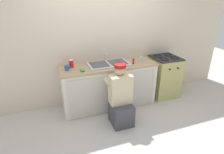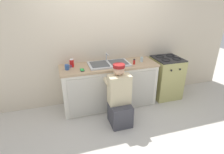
{
  "view_description": "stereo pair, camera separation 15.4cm",
  "coord_description": "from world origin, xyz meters",
  "px_view_note": "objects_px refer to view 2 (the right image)",
  "views": [
    {
      "loc": [
        -1.1,
        -2.96,
        2.14
      ],
      "look_at": [
        0.0,
        0.1,
        0.71
      ],
      "focal_mm": 30.0,
      "sensor_mm": 36.0,
      "label": 1
    },
    {
      "loc": [
        -0.96,
        -3.01,
        2.14
      ],
      "look_at": [
        0.0,
        0.1,
        0.71
      ],
      "focal_mm": 30.0,
      "sensor_mm": 36.0,
      "label": 2
    }
  ],
  "objects_px": {
    "sink_double_basin": "(109,64)",
    "soda_cup_red": "(72,63)",
    "cell_phone": "(82,70)",
    "coffee_mug": "(67,67)",
    "stove_range": "(166,77)",
    "water_glass": "(142,59)",
    "plumber_person": "(120,100)",
    "spice_bottle_red": "(134,62)"
  },
  "relations": [
    {
      "from": "cell_phone",
      "to": "coffee_mug",
      "type": "relative_size",
      "value": 1.11
    },
    {
      "from": "stove_range",
      "to": "soda_cup_red",
      "type": "distance_m",
      "value": 2.09
    },
    {
      "from": "soda_cup_red",
      "to": "cell_phone",
      "type": "xyz_separation_m",
      "value": [
        0.16,
        -0.23,
        -0.07
      ]
    },
    {
      "from": "water_glass",
      "to": "coffee_mug",
      "type": "distance_m",
      "value": 1.49
    },
    {
      "from": "sink_double_basin",
      "to": "cell_phone",
      "type": "xyz_separation_m",
      "value": [
        -0.55,
        -0.14,
        -0.01
      ]
    },
    {
      "from": "soda_cup_red",
      "to": "stove_range",
      "type": "bearing_deg",
      "value": -2.78
    },
    {
      "from": "spice_bottle_red",
      "to": "cell_phone",
      "type": "xyz_separation_m",
      "value": [
        -1.03,
        -0.02,
        -0.04
      ]
    },
    {
      "from": "spice_bottle_red",
      "to": "cell_phone",
      "type": "bearing_deg",
      "value": -178.93
    },
    {
      "from": "coffee_mug",
      "to": "plumber_person",
      "type": "bearing_deg",
      "value": -38.0
    },
    {
      "from": "sink_double_basin",
      "to": "stove_range",
      "type": "relative_size",
      "value": 0.87
    },
    {
      "from": "soda_cup_red",
      "to": "spice_bottle_red",
      "type": "relative_size",
      "value": 1.45
    },
    {
      "from": "sink_double_basin",
      "to": "soda_cup_red",
      "type": "relative_size",
      "value": 5.26
    },
    {
      "from": "spice_bottle_red",
      "to": "coffee_mug",
      "type": "bearing_deg",
      "value": 175.74
    },
    {
      "from": "soda_cup_red",
      "to": "spice_bottle_red",
      "type": "height_order",
      "value": "soda_cup_red"
    },
    {
      "from": "sink_double_basin",
      "to": "water_glass",
      "type": "height_order",
      "value": "sink_double_basin"
    },
    {
      "from": "cell_phone",
      "to": "coffee_mug",
      "type": "distance_m",
      "value": 0.28
    },
    {
      "from": "cell_phone",
      "to": "stove_range",
      "type": "bearing_deg",
      "value": 4.18
    },
    {
      "from": "water_glass",
      "to": "spice_bottle_red",
      "type": "relative_size",
      "value": 0.95
    },
    {
      "from": "stove_range",
      "to": "water_glass",
      "type": "relative_size",
      "value": 9.18
    },
    {
      "from": "sink_double_basin",
      "to": "spice_bottle_red",
      "type": "distance_m",
      "value": 0.49
    },
    {
      "from": "spice_bottle_red",
      "to": "coffee_mug",
      "type": "height_order",
      "value": "spice_bottle_red"
    },
    {
      "from": "cell_phone",
      "to": "plumber_person",
      "type": "bearing_deg",
      "value": -43.03
    },
    {
      "from": "coffee_mug",
      "to": "cell_phone",
      "type": "bearing_deg",
      "value": -24.33
    },
    {
      "from": "soda_cup_red",
      "to": "cell_phone",
      "type": "bearing_deg",
      "value": -56.43
    },
    {
      "from": "cell_phone",
      "to": "coffee_mug",
      "type": "height_order",
      "value": "coffee_mug"
    },
    {
      "from": "sink_double_basin",
      "to": "spice_bottle_red",
      "type": "height_order",
      "value": "sink_double_basin"
    },
    {
      "from": "sink_double_basin",
      "to": "plumber_person",
      "type": "xyz_separation_m",
      "value": [
        0.0,
        -0.65,
        -0.45
      ]
    },
    {
      "from": "coffee_mug",
      "to": "stove_range",
      "type": "bearing_deg",
      "value": 0.6
    },
    {
      "from": "water_glass",
      "to": "sink_double_basin",
      "type": "bearing_deg",
      "value": 178.09
    },
    {
      "from": "sink_double_basin",
      "to": "soda_cup_red",
      "type": "distance_m",
      "value": 0.71
    },
    {
      "from": "spice_bottle_red",
      "to": "cell_phone",
      "type": "distance_m",
      "value": 1.03
    },
    {
      "from": "stove_range",
      "to": "plumber_person",
      "type": "height_order",
      "value": "plumber_person"
    },
    {
      "from": "plumber_person",
      "to": "water_glass",
      "type": "relative_size",
      "value": 11.04
    },
    {
      "from": "plumber_person",
      "to": "coffee_mug",
      "type": "height_order",
      "value": "plumber_person"
    },
    {
      "from": "water_glass",
      "to": "stove_range",
      "type": "bearing_deg",
      "value": 1.88
    },
    {
      "from": "plumber_person",
      "to": "spice_bottle_red",
      "type": "relative_size",
      "value": 10.52
    },
    {
      "from": "water_glass",
      "to": "cell_phone",
      "type": "height_order",
      "value": "water_glass"
    },
    {
      "from": "sink_double_basin",
      "to": "stove_range",
      "type": "xyz_separation_m",
      "value": [
        1.32,
        -0.0,
        -0.46
      ]
    },
    {
      "from": "plumber_person",
      "to": "spice_bottle_red",
      "type": "height_order",
      "value": "plumber_person"
    },
    {
      "from": "stove_range",
      "to": "spice_bottle_red",
      "type": "height_order",
      "value": "spice_bottle_red"
    },
    {
      "from": "sink_double_basin",
      "to": "stove_range",
      "type": "bearing_deg",
      "value": -0.09
    },
    {
      "from": "stove_range",
      "to": "cell_phone",
      "type": "xyz_separation_m",
      "value": [
        -1.87,
        -0.14,
        0.44
      ]
    }
  ]
}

